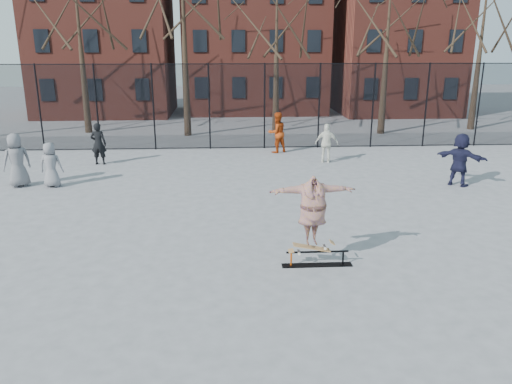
{
  "coord_description": "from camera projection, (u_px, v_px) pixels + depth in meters",
  "views": [
    {
      "loc": [
        -0.58,
        -10.63,
        4.88
      ],
      "look_at": [
        0.12,
        1.5,
        1.24
      ],
      "focal_mm": 35.0,
      "sensor_mm": 36.0,
      "label": 1
    }
  ],
  "objects": [
    {
      "name": "bystander_navy",
      "position": [
        460.0,
        160.0,
        17.53
      ],
      "size": [
        1.67,
        1.58,
        1.88
      ],
      "primitive_type": "imported",
      "rotation": [
        0.0,
        0.0,
        2.41
      ],
      "color": "#1B1C37",
      "rests_on": "ground"
    },
    {
      "name": "bystander_black",
      "position": [
        99.0,
        144.0,
        20.66
      ],
      "size": [
        0.66,
        0.46,
        1.74
      ],
      "primitive_type": "imported",
      "rotation": [
        0.0,
        0.0,
        3.08
      ],
      "color": "black",
      "rests_on": "ground"
    },
    {
      "name": "skateboard",
      "position": [
        311.0,
        249.0,
        11.27
      ],
      "size": [
        0.93,
        0.22,
        0.11
      ],
      "primitive_type": null,
      "color": "#A57842",
      "rests_on": "skate_rail"
    },
    {
      "name": "skater",
      "position": [
        313.0,
        213.0,
        11.03
      ],
      "size": [
        1.99,
        0.69,
        1.58
      ],
      "primitive_type": "imported",
      "rotation": [
        0.0,
        0.0,
        0.08
      ],
      "color": "#493D99",
      "rests_on": "skateboard"
    },
    {
      "name": "rowhouses",
      "position": [
        244.0,
        25.0,
        34.77
      ],
      "size": [
        29.0,
        7.0,
        13.0
      ],
      "color": "maroon",
      "rests_on": "ground"
    },
    {
      "name": "bystander_grey",
      "position": [
        51.0,
        165.0,
        17.4
      ],
      "size": [
        0.79,
        0.53,
        1.59
      ],
      "primitive_type": "imported",
      "rotation": [
        0.0,
        0.0,
        3.11
      ],
      "color": "slate",
      "rests_on": "ground"
    },
    {
      "name": "fence",
      "position": [
        239.0,
        106.0,
        23.44
      ],
      "size": [
        34.03,
        0.07,
        4.0
      ],
      "color": "black",
      "rests_on": "ground"
    },
    {
      "name": "ground",
      "position": [
        254.0,
        261.0,
        11.6
      ],
      "size": [
        100.0,
        100.0,
        0.0
      ],
      "primitive_type": "plane",
      "color": "slate"
    },
    {
      "name": "bystander_extra",
      "position": [
        17.0,
        160.0,
        17.4
      ],
      "size": [
        1.1,
        1.04,
        1.9
      ],
      "primitive_type": "imported",
      "rotation": [
        0.0,
        0.0,
        3.78
      ],
      "color": "slate",
      "rests_on": "ground"
    },
    {
      "name": "bystander_white",
      "position": [
        327.0,
        143.0,
        20.99
      ],
      "size": [
        1.04,
        0.62,
        1.65
      ],
      "primitive_type": "imported",
      "rotation": [
        0.0,
        0.0,
        2.91
      ],
      "color": "silver",
      "rests_on": "ground"
    },
    {
      "name": "bystander_red",
      "position": [
        277.0,
        133.0,
        22.9
      ],
      "size": [
        1.12,
        1.03,
        1.85
      ],
      "primitive_type": "imported",
      "rotation": [
        0.0,
        0.0,
        3.6
      ],
      "color": "#A5370E",
      "rests_on": "ground"
    },
    {
      "name": "skate_rail",
      "position": [
        317.0,
        260.0,
        11.36
      ],
      "size": [
        1.61,
        0.25,
        0.35
      ],
      "color": "black",
      "rests_on": "ground"
    }
  ]
}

